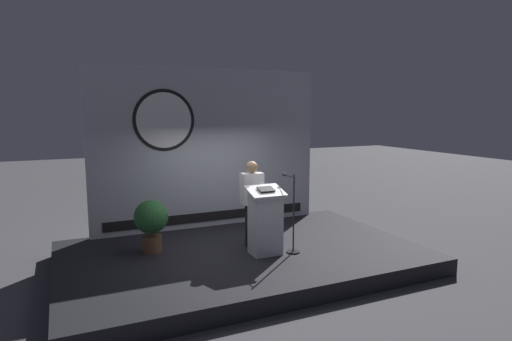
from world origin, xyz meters
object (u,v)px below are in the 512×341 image
at_px(potted_plant, 151,221).
at_px(speaker_person, 252,203).
at_px(podium, 265,221).
at_px(microphone_stand, 292,225).

bearing_deg(potted_plant, speaker_person, -14.71).
relative_size(podium, potted_plant, 1.28).
xyz_separation_m(podium, speaker_person, (-0.05, 0.48, 0.23)).
relative_size(speaker_person, potted_plant, 1.70).
xyz_separation_m(microphone_stand, potted_plant, (-2.31, 1.04, 0.08)).
xyz_separation_m(speaker_person, potted_plant, (-1.77, 0.47, -0.25)).
bearing_deg(speaker_person, microphone_stand, -47.31).
relative_size(podium, speaker_person, 0.76).
bearing_deg(microphone_stand, podium, 168.64).
distance_m(speaker_person, potted_plant, 1.85).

